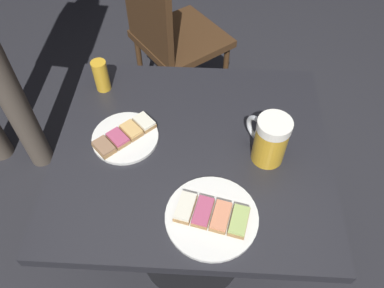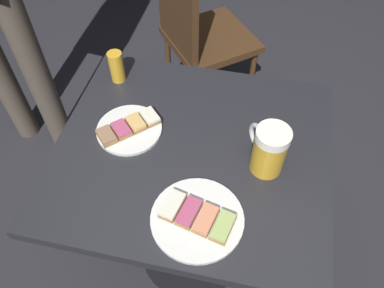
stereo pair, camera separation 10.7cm
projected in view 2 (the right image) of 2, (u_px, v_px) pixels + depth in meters
The scene contains 7 objects.
ground_plane at pixel (192, 248), 1.65m from camera, with size 6.00×6.00×0.00m, color #28282D.
cafe_table at pixel (192, 177), 1.21m from camera, with size 0.71×0.79×0.71m.
plate_near at pixel (129, 128), 1.12m from camera, with size 0.19×0.19×0.03m.
plate_far at pixel (197, 218), 0.94m from camera, with size 0.24×0.24×0.03m.
beer_mug at pixel (269, 149), 0.99m from camera, with size 0.13×0.11×0.15m.
beer_glass_small at pixel (117, 67), 1.23m from camera, with size 0.05×0.05×0.11m, color gold.
cafe_chair at pixel (197, 29), 1.75m from camera, with size 0.53×0.53×0.94m.
Camera 2 is at (-0.65, -0.14, 1.57)m, focal length 35.40 mm.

